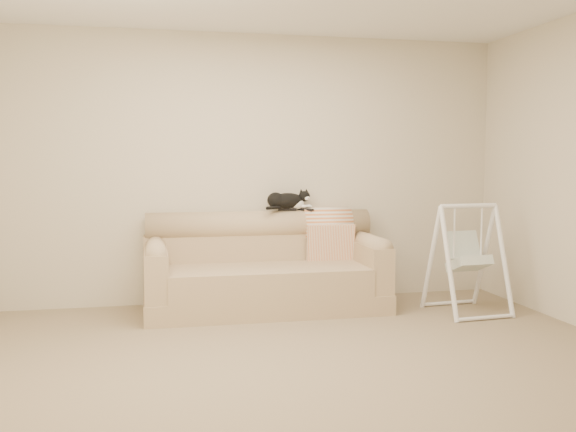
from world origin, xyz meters
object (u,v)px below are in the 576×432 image
at_px(remote_a, 287,209).
at_px(baby_swing, 467,258).
at_px(remote_b, 305,209).
at_px(tuxedo_cat, 287,201).
at_px(sofa, 264,271).

distance_m(remote_a, baby_swing, 1.74).
height_order(remote_b, baby_swing, baby_swing).
distance_m(remote_b, tuxedo_cat, 0.20).
relative_size(sofa, remote_a, 11.79).
xyz_separation_m(remote_b, tuxedo_cat, (-0.18, 0.02, 0.09)).
distance_m(remote_b, baby_swing, 1.58).
bearing_deg(sofa, remote_b, 26.15).
xyz_separation_m(tuxedo_cat, baby_swing, (1.50, -0.77, -0.50)).
bearing_deg(tuxedo_cat, remote_a, 75.88).
bearing_deg(remote_a, tuxedo_cat, -104.12).
bearing_deg(tuxedo_cat, remote_b, -5.78).
height_order(remote_a, tuxedo_cat, tuxedo_cat).
relative_size(tuxedo_cat, baby_swing, 0.49).
relative_size(remote_a, baby_swing, 0.19).
xyz_separation_m(sofa, remote_b, (0.45, 0.22, 0.56)).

